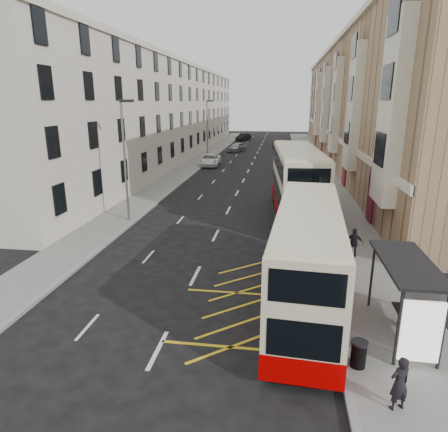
% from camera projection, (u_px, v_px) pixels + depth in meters
% --- Properties ---
extents(ground, '(200.00, 200.00, 0.00)m').
position_uv_depth(ground, '(173.00, 319.00, 15.29)').
color(ground, black).
rests_on(ground, ground).
extents(pavement_right, '(4.00, 120.00, 0.15)m').
position_uv_depth(pavement_right, '(319.00, 178.00, 42.71)').
color(pavement_right, slate).
rests_on(pavement_right, ground).
extents(pavement_left, '(3.00, 120.00, 0.15)m').
position_uv_depth(pavement_left, '(179.00, 175.00, 44.82)').
color(pavement_left, slate).
rests_on(pavement_left, ground).
extents(kerb_right, '(0.25, 120.00, 0.15)m').
position_uv_depth(kerb_right, '(300.00, 178.00, 42.98)').
color(kerb_right, gray).
rests_on(kerb_right, ground).
extents(kerb_left, '(0.25, 120.00, 0.15)m').
position_uv_depth(kerb_left, '(192.00, 175.00, 44.62)').
color(kerb_left, gray).
rests_on(kerb_left, ground).
extents(road_markings, '(10.00, 110.00, 0.01)m').
position_uv_depth(road_markings, '(254.00, 158.00, 58.08)').
color(road_markings, silver).
rests_on(road_markings, ground).
extents(terrace_right, '(10.75, 79.00, 15.25)m').
position_uv_depth(terrace_right, '(365.00, 105.00, 54.33)').
color(terrace_right, '#A3825E').
rests_on(terrace_right, ground).
extents(terrace_left, '(9.18, 79.00, 13.25)m').
position_uv_depth(terrace_left, '(164.00, 112.00, 58.59)').
color(terrace_left, beige).
rests_on(terrace_left, ground).
extents(bus_shelter, '(1.65, 4.25, 2.70)m').
position_uv_depth(bus_shelter, '(413.00, 287.00, 13.18)').
color(bus_shelter, black).
rests_on(bus_shelter, pavement_right).
extents(guard_railing, '(0.06, 6.56, 1.01)m').
position_uv_depth(guard_railing, '(326.00, 252.00, 19.66)').
color(guard_railing, '#C30018').
rests_on(guard_railing, pavement_right).
extents(street_lamp_near, '(0.93, 0.18, 8.00)m').
position_uv_depth(street_lamp_near, '(125.00, 155.00, 26.28)').
color(street_lamp_near, slate).
rests_on(street_lamp_near, pavement_left).
extents(street_lamp_far, '(0.93, 0.18, 8.00)m').
position_uv_depth(street_lamp_far, '(208.00, 127.00, 54.81)').
color(street_lamp_far, slate).
rests_on(street_lamp_far, pavement_left).
extents(double_decker_front, '(3.10, 10.57, 4.16)m').
position_uv_depth(double_decker_front, '(307.00, 258.00, 15.61)').
color(double_decker_front, beige).
rests_on(double_decker_front, ground).
extents(double_decker_rear, '(3.64, 12.39, 4.88)m').
position_uv_depth(double_decker_rear, '(297.00, 182.00, 28.29)').
color(double_decker_rear, beige).
rests_on(double_decker_rear, ground).
extents(litter_bin, '(0.52, 0.52, 0.86)m').
position_uv_depth(litter_bin, '(359.00, 353.00, 12.22)').
color(litter_bin, black).
rests_on(litter_bin, pavement_right).
extents(pedestrian_near, '(0.67, 0.57, 1.56)m').
position_uv_depth(pedestrian_near, '(399.00, 383.00, 10.43)').
color(pedestrian_near, black).
rests_on(pedestrian_near, pavement_right).
extents(pedestrian_mid, '(0.99, 0.83, 1.80)m').
position_uv_depth(pedestrian_mid, '(439.00, 315.00, 13.50)').
color(pedestrian_mid, black).
rests_on(pedestrian_mid, pavement_right).
extents(pedestrian_far, '(0.94, 0.48, 1.55)m').
position_uv_depth(pedestrian_far, '(354.00, 243.00, 20.78)').
color(pedestrian_far, black).
rests_on(pedestrian_far, pavement_right).
extents(white_van, '(2.74, 5.47, 1.49)m').
position_uv_depth(white_van, '(210.00, 160.00, 51.29)').
color(white_van, white).
rests_on(white_van, ground).
extents(car_silver, '(3.05, 4.64, 1.47)m').
position_uv_depth(car_silver, '(237.00, 147.00, 65.63)').
color(car_silver, '#9DA1A5').
rests_on(car_silver, ground).
extents(car_dark, '(3.12, 4.77, 1.48)m').
position_uv_depth(car_dark, '(244.00, 137.00, 84.05)').
color(car_dark, black).
rests_on(car_dark, ground).
extents(car_red, '(3.29, 5.54, 1.51)m').
position_uv_depth(car_red, '(281.00, 144.00, 70.81)').
color(car_red, '#A70B04').
rests_on(car_red, ground).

